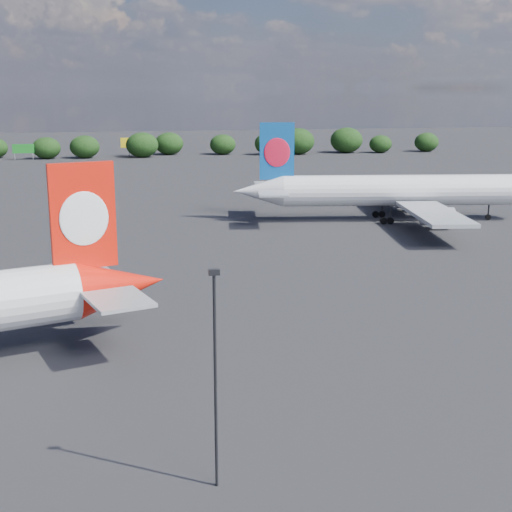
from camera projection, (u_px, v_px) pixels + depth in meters
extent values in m
plane|color=black|center=(70.00, 239.00, 96.99)|extent=(500.00, 500.00, 0.00)
cone|color=red|center=(121.00, 285.00, 57.48)|extent=(8.36, 6.51, 4.59)
cube|color=red|center=(83.00, 216.00, 54.85)|extent=(4.97, 1.89, 8.27)
ellipsoid|color=white|center=(84.00, 219.00, 54.65)|extent=(3.75, 1.28, 4.23)
ellipsoid|color=white|center=(82.00, 218.00, 55.12)|extent=(3.75, 1.28, 4.23)
cube|color=#A1A4A9|center=(118.00, 300.00, 52.21)|extent=(5.54, 6.47, 0.28)
cube|color=#A1A4A9|center=(82.00, 270.00, 60.87)|extent=(5.54, 6.47, 0.28)
cylinder|color=silver|center=(399.00, 190.00, 109.59)|extent=(36.34, 10.23, 4.74)
cone|color=silver|center=(258.00, 191.00, 108.55)|extent=(8.23, 5.85, 4.74)
cube|color=#0D4990|center=(277.00, 151.00, 107.29)|extent=(5.23, 1.27, 8.54)
ellipsoid|color=red|center=(277.00, 152.00, 107.05)|extent=(3.96, 0.80, 4.36)
ellipsoid|color=red|center=(277.00, 152.00, 107.60)|extent=(3.96, 0.80, 4.36)
cube|color=#A1A4A9|center=(273.00, 194.00, 103.48)|extent=(5.09, 6.28, 0.28)
cube|color=#A1A4A9|center=(268.00, 184.00, 113.62)|extent=(5.09, 6.28, 0.28)
cube|color=#A1A4A9|center=(434.00, 214.00, 98.05)|extent=(9.01, 19.69, 0.52)
cube|color=#A1A4A9|center=(392.00, 189.00, 122.02)|extent=(9.01, 19.69, 0.52)
cylinder|color=#A1A4A9|center=(437.00, 216.00, 103.03)|extent=(5.08, 3.26, 2.56)
cube|color=#A1A4A9|center=(437.00, 212.00, 102.88)|extent=(2.11, 0.60, 1.14)
cylinder|color=#A1A4A9|center=(410.00, 200.00, 117.78)|extent=(5.08, 3.26, 2.56)
cube|color=#A1A4A9|center=(410.00, 196.00, 117.63)|extent=(2.11, 0.60, 1.14)
cylinder|color=black|center=(391.00, 215.00, 107.50)|extent=(0.30, 0.30, 2.37)
cylinder|color=black|center=(390.00, 221.00, 107.71)|extent=(1.10, 0.58, 1.04)
cylinder|color=black|center=(383.00, 221.00, 107.66)|extent=(1.10, 0.58, 1.04)
cylinder|color=black|center=(382.00, 209.00, 113.03)|extent=(0.30, 0.30, 2.37)
cylinder|color=black|center=(382.00, 214.00, 113.24)|extent=(1.10, 0.58, 1.04)
cylinder|color=black|center=(375.00, 214.00, 113.19)|extent=(1.10, 0.58, 1.04)
cylinder|color=black|center=(488.00, 211.00, 111.05)|extent=(0.26, 0.26, 2.37)
cylinder|color=black|center=(488.00, 217.00, 111.27)|extent=(0.89, 0.46, 0.85)
cylinder|color=black|center=(216.00, 384.00, 35.61)|extent=(0.16, 0.16, 11.29)
cube|color=black|center=(214.00, 272.00, 34.28)|extent=(0.55, 0.30, 0.28)
cube|color=#166F1E|center=(23.00, 149.00, 203.26)|extent=(6.00, 0.30, 2.60)
cylinder|color=#96999E|center=(15.00, 157.00, 203.27)|extent=(0.20, 0.20, 2.00)
cylinder|color=#96999E|center=(33.00, 156.00, 204.26)|extent=(0.20, 0.20, 2.00)
cube|color=gold|center=(129.00, 143.00, 214.71)|extent=(5.00, 0.30, 3.00)
cylinder|color=#96999E|center=(129.00, 152.00, 215.34)|extent=(0.30, 0.30, 2.50)
ellipsoid|color=black|center=(46.00, 148.00, 206.32)|extent=(8.14, 6.88, 6.26)
ellipsoid|color=black|center=(85.00, 147.00, 208.29)|extent=(8.62, 7.29, 6.63)
ellipsoid|color=black|center=(142.00, 145.00, 210.53)|extent=(9.55, 8.08, 7.35)
ellipsoid|color=black|center=(169.00, 144.00, 219.05)|extent=(8.87, 7.51, 6.82)
ellipsoid|color=black|center=(223.00, 144.00, 219.70)|extent=(8.07, 6.82, 6.20)
ellipsoid|color=black|center=(269.00, 144.00, 218.73)|extent=(8.90, 7.53, 6.85)
ellipsoid|color=black|center=(298.00, 141.00, 220.03)|extent=(10.50, 8.89, 8.08)
ellipsoid|color=black|center=(346.00, 140.00, 225.33)|extent=(10.35, 8.76, 7.96)
ellipsoid|color=black|center=(381.00, 144.00, 225.75)|extent=(7.26, 6.14, 5.58)
ellipsoid|color=black|center=(427.00, 142.00, 229.86)|extent=(7.93, 6.71, 6.10)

